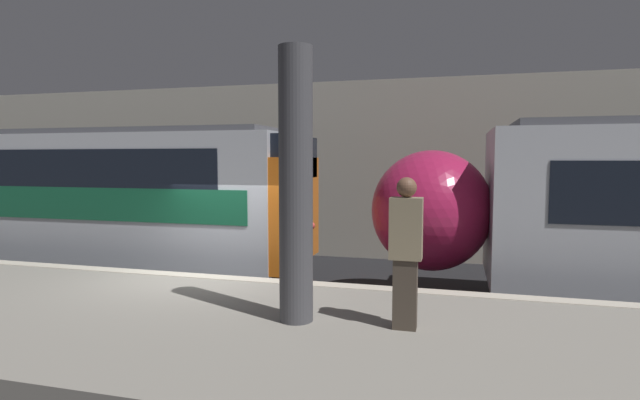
% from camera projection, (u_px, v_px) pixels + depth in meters
% --- Properties ---
extents(ground_plane, '(120.00, 120.00, 0.00)m').
position_uv_depth(ground_plane, '(203.00, 328.00, 8.87)').
color(ground_plane, black).
extents(platform, '(40.00, 4.29, 0.99)m').
position_uv_depth(platform, '(125.00, 345.00, 6.77)').
color(platform, gray).
rests_on(platform, ground).
extents(station_rear_barrier, '(50.00, 0.15, 5.34)m').
position_uv_depth(station_rear_barrier, '(313.00, 170.00, 15.45)').
color(station_rear_barrier, '#B2AD9E').
rests_on(station_rear_barrier, ground).
extents(support_pillar_near, '(0.42, 0.42, 3.38)m').
position_uv_depth(support_pillar_near, '(296.00, 186.00, 6.13)').
color(support_pillar_near, '#47474C').
rests_on(support_pillar_near, platform).
extents(person_waiting, '(0.38, 0.24, 1.81)m').
position_uv_depth(person_waiting, '(406.00, 249.00, 5.89)').
color(person_waiting, '#473D33').
rests_on(person_waiting, platform).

